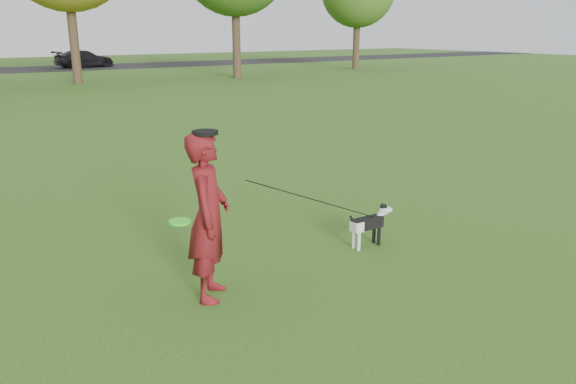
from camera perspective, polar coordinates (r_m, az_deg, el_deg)
ground at (r=7.24m, az=-1.29°, el=-7.24°), size 120.00×120.00×0.00m
man at (r=6.11m, az=-8.08°, el=-2.53°), size 0.76×0.81×1.87m
dog at (r=7.76m, az=8.36°, el=-2.98°), size 0.76×0.15×0.58m
car_right at (r=47.06m, az=-19.99°, el=12.61°), size 4.65×2.42×1.29m
man_held_items at (r=6.92m, az=3.04°, el=-0.90°), size 3.10×0.41×1.49m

